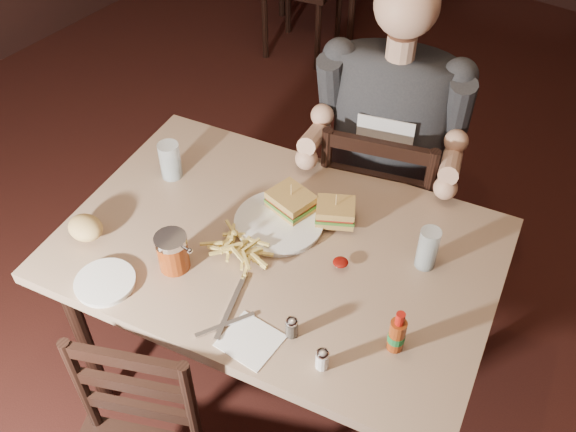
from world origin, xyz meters
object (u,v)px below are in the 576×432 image
Objects in this scene: glass_left at (170,160)px; main_table at (278,263)px; syrup_dispenser at (173,252)px; dinner_plate at (279,224)px; chair_far at (379,206)px; glass_right at (428,248)px; side_plate at (105,283)px; hot_sauce at (398,331)px; diner at (391,112)px.

main_table is at bearing -5.94° from glass_left.
main_table is 0.33m from syrup_dispenser.
glass_left reaches higher than dinner_plate.
main_table is 1.51× the size of chair_far.
syrup_dispenser is (-0.21, -0.85, 0.37)m from chair_far.
side_plate is (-0.67, -0.58, -0.06)m from glass_right.
hot_sauce is (0.43, -0.73, 0.38)m from chair_far.
hot_sauce reaches higher than side_plate.
diner reaches higher than hot_sauce.
chair_far is at bearing 88.41° from main_table.
dinner_plate is 0.53m from hot_sauce.
dinner_plate is at bearing -164.62° from glass_right.
glass_left is 0.95× the size of glass_right.
glass_right is at bearing 9.21° from glass_left.
syrup_dispenser is 0.71× the size of side_plate.
glass_left is (-0.49, -0.53, -0.09)m from diner.
side_plate reaches higher than main_table.
glass_right is (0.84, 0.14, 0.00)m from glass_left.
dinner_plate is 1.91× the size of hot_sauce.
side_plate is (-0.33, -0.97, -0.14)m from diner.
dinner_plate is 2.08× the size of glass_left.
chair_far is 0.84m from glass_left.
diner is at bearing 86.90° from main_table.
glass_left is at bearing 174.06° from main_table.
diner is (0.03, 0.58, 0.23)m from main_table.
hot_sauce is 0.65m from syrup_dispenser.
diner is at bearing 131.62° from glass_right.
chair_far is 1.11m from side_plate.
hot_sauce is at bearing 0.79° from syrup_dispenser.
diner reaches higher than glass_right.
side_plate is (-0.74, -0.29, -0.06)m from hot_sauce.
chair_far is at bearing 129.71° from glass_right.
diner is at bearing 90.00° from chair_far.
glass_left is at bearing 123.86° from syrup_dispenser.
glass_left reaches higher than side_plate.
glass_right is 0.70m from syrup_dispenser.
chair_far is 0.95m from syrup_dispenser.
main_table is 0.50m from side_plate.
side_plate is at bearing -133.88° from syrup_dispenser.
glass_right is at bearing 112.14° from chair_far.
chair_far reaches higher than main_table.
dinner_plate is 1.61× the size of side_plate.
diner is at bearing 46.89° from glass_left.
chair_far is 0.64m from dinner_plate.
glass_right is (0.42, 0.12, 0.06)m from dinner_plate.
hot_sauce is (0.49, -0.17, 0.06)m from dinner_plate.
dinner_plate is (-0.08, -0.51, -0.14)m from diner.
glass_left is (-0.46, 0.05, 0.14)m from main_table.
glass_right is at bearing -65.95° from diner.
glass_right reaches higher than syrup_dispenser.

